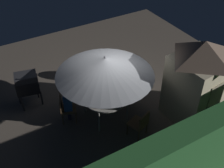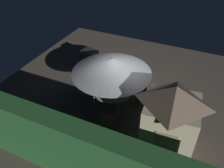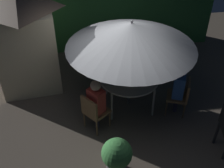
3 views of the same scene
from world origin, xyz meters
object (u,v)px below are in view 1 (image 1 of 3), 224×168
object	(u,v)px
bbq_grill	(27,84)
patio_umbrella	(105,66)
potted_plant_by_shed	(95,68)
person_in_blue	(67,100)
chair_toward_hedge	(140,123)
patio_table	(105,98)
chair_far_side	(65,107)
chair_near_shed	(119,82)
garden_shed	(197,80)
person_in_red	(118,77)

from	to	relation	value
bbq_grill	patio_umbrella	bearing A→B (deg)	137.51
potted_plant_by_shed	person_in_blue	world-z (taller)	person_in_blue
chair_toward_hedge	patio_table	bearing A→B (deg)	-69.98
chair_far_side	chair_near_shed	bearing A→B (deg)	-172.94
garden_shed	person_in_red	world-z (taller)	garden_shed
patio_table	person_in_red	distance (m)	1.06
patio_table	bbq_grill	xyz separation A→B (m)	(1.86, -1.70, 0.10)
potted_plant_by_shed	person_in_blue	bearing A→B (deg)	41.83
chair_near_shed	person_in_blue	bearing A→B (deg)	8.27
patio_table	bbq_grill	world-z (taller)	bbq_grill
patio_umbrella	person_in_blue	distance (m)	1.57
garden_shed	bbq_grill	xyz separation A→B (m)	(4.22, -2.95, -0.48)
chair_toward_hedge	person_in_blue	bearing A→B (deg)	-47.59
patio_table	patio_umbrella	distance (m)	1.14
garden_shed	person_in_blue	world-z (taller)	garden_shed
garden_shed	chair_far_side	size ratio (longest dim) A/B	2.90
patio_table	potted_plant_by_shed	distance (m)	2.00
bbq_grill	person_in_blue	world-z (taller)	person_in_blue
patio_table	potted_plant_by_shed	world-z (taller)	potted_plant_by_shed
patio_umbrella	chair_near_shed	size ratio (longest dim) A/B	3.11
patio_umbrella	potted_plant_by_shed	world-z (taller)	patio_umbrella
bbq_grill	potted_plant_by_shed	world-z (taller)	bbq_grill
chair_near_shed	person_in_red	bearing A→B (deg)	37.93
patio_umbrella	person_in_blue	size ratio (longest dim) A/B	2.22
potted_plant_by_shed	chair_toward_hedge	bearing A→B (deg)	87.15
person_in_red	person_in_blue	size ratio (longest dim) A/B	1.00
patio_table	person_in_blue	distance (m)	1.13
bbq_grill	potted_plant_by_shed	bearing A→B (deg)	-175.68
chair_far_side	potted_plant_by_shed	distance (m)	2.24
patio_table	chair_near_shed	world-z (taller)	chair_near_shed
chair_near_shed	person_in_blue	distance (m)	1.99
garden_shed	patio_table	world-z (taller)	garden_shed
chair_toward_hedge	patio_umbrella	bearing A→B (deg)	-69.98
garden_shed	chair_near_shed	bearing A→B (deg)	-53.11
chair_near_shed	chair_far_side	distance (m)	2.04
patio_table	chair_toward_hedge	xyz separation A→B (m)	(-0.44, 1.21, -0.22)
garden_shed	patio_umbrella	world-z (taller)	garden_shed
chair_far_side	person_in_red	size ratio (longest dim) A/B	0.71
person_in_red	potted_plant_by_shed	bearing A→B (deg)	-79.06
patio_table	bbq_grill	distance (m)	2.53
chair_toward_hedge	person_in_blue	distance (m)	2.22
bbq_grill	chair_near_shed	xyz separation A→B (m)	(-2.76, 1.00, -0.33)
patio_umbrella	person_in_red	xyz separation A→B (m)	(-0.83, -0.65, -1.10)
patio_umbrella	potted_plant_by_shed	xyz separation A→B (m)	(-0.60, -1.89, -1.43)
chair_far_side	person_in_red	xyz separation A→B (m)	(-1.96, -0.20, 0.26)
patio_umbrella	chair_toward_hedge	xyz separation A→B (m)	(-0.44, 1.21, -1.36)
garden_shed	patio_umbrella	size ratio (longest dim) A/B	0.93
potted_plant_by_shed	patio_table	bearing A→B (deg)	72.52
garden_shed	chair_far_side	world-z (taller)	garden_shed
patio_table	person_in_red	size ratio (longest dim) A/B	1.09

